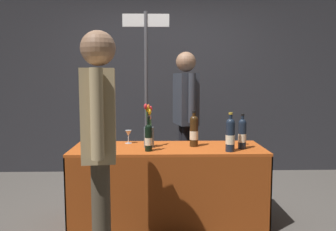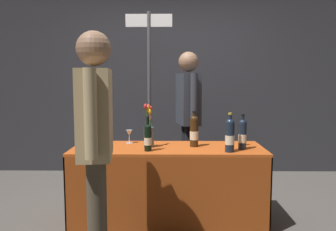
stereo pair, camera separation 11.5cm
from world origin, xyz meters
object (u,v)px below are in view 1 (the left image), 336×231
Objects in this scene: featured_wine_bottle at (149,137)px; taster_foreground_right at (100,132)px; display_bottle_0 at (89,132)px; wine_glass_mid at (128,134)px; wine_glass_near_vendor at (101,136)px; flower_vase at (149,133)px; vendor_presenter at (186,110)px; tasting_table at (168,171)px; booth_signpost at (146,83)px; wine_glass_near_taster at (242,136)px.

taster_foreground_right is (-0.30, -0.73, 0.16)m from featured_wine_bottle.
display_bottle_0 is 2.48× the size of wine_glass_mid.
featured_wine_bottle is at bearing -20.85° from display_bottle_0.
display_bottle_0 is 2.20× the size of wine_glass_near_vendor.
wine_glass_mid is at bearing -11.40° from taster_foreground_right.
flower_vase is 0.25× the size of vendor_presenter.
tasting_table is 12.01× the size of wine_glass_near_vendor.
featured_wine_bottle is 0.80m from taster_foreground_right.
display_bottle_0 is (-0.75, 0.05, 0.37)m from tasting_table.
booth_signpost is at bearing -123.60° from vendor_presenter.
flower_vase is (-0.18, -0.00, 0.37)m from tasting_table.
display_bottle_0 is at bearing 176.55° from tasting_table.
wine_glass_near_vendor reaches higher than wine_glass_mid.
wine_glass_near_taster is (1.11, -0.11, -0.01)m from wine_glass_mid.
tasting_table is at bearing -34.83° from taster_foreground_right.
taster_foreground_right is at bearing -108.56° from flower_vase.
flower_vase is (0.57, -0.05, -0.00)m from display_bottle_0.
wine_glass_near_vendor is at bearing -8.28° from display_bottle_0.
booth_signpost reaches higher than wine_glass_near_taster.
tasting_table is at bearing 44.27° from featured_wine_bottle.
wine_glass_near_taster is (0.72, 0.09, 0.31)m from tasting_table.
display_bottle_0 is 2.69× the size of wine_glass_near_taster.
tasting_table is at bearing 0.39° from flower_vase.
wine_glass_near_taster is at bearing 1.62° from display_bottle_0.
flower_vase is 1.09m from booth_signpost.
wine_glass_mid is (0.24, 0.17, -0.01)m from wine_glass_near_vendor.
taster_foreground_right is 0.78× the size of booth_signpost.
vendor_presenter is at bearing 42.32° from wine_glass_near_vendor.
taster_foreground_right is at bearing -118.16° from tasting_table.
display_bottle_0 is 0.20× the size of vendor_presenter.
wine_glass_near_vendor reaches higher than wine_glass_near_taster.
booth_signpost is (-0.06, 1.16, 0.46)m from featured_wine_bottle.
wine_glass_near_taster is 0.29× the size of flower_vase.
wine_glass_mid is at bearing -57.72° from vendor_presenter.
display_bottle_0 is at bearing -118.43° from booth_signpost.
vendor_presenter is at bearing 74.35° from tasting_table.
tasting_table is 0.83× the size of booth_signpost.
featured_wine_bottle is (-0.18, -0.17, 0.35)m from tasting_table.
booth_signpost reaches higher than featured_wine_bottle.
tasting_table is 0.54m from wine_glass_mid.
booth_signpost is at bearing 61.57° from display_bottle_0.
wine_glass_near_taster is 0.91m from flower_vase.
taster_foreground_right is (0.15, -0.93, 0.18)m from wine_glass_near_vendor.
tasting_table is at bearing -2.54° from wine_glass_near_vendor.
display_bottle_0 is 1.17m from booth_signpost.
featured_wine_bottle is 0.95× the size of display_bottle_0.
flower_vase is at bearing -39.17° from vendor_presenter.
tasting_table is 1.07× the size of vendor_presenter.
flower_vase is at bearing -4.66° from display_bottle_0.
wine_glass_mid is 1.08× the size of wine_glass_near_taster.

